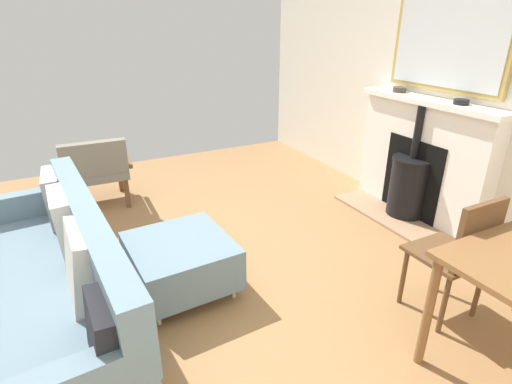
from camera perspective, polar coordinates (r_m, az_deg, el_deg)
ground_plane at (r=3.13m, az=-13.53°, el=-12.06°), size 5.38×5.55×0.01m
wall_left at (r=4.09m, az=25.08°, el=15.03°), size 0.12×5.55×2.66m
fireplace at (r=4.07m, az=22.17°, el=3.39°), size 0.57×1.46×1.14m
mirror_over_mantel at (r=3.96m, az=25.78°, el=18.61°), size 0.04×1.16×0.80m
mantel_bowl_near at (r=4.18m, az=19.81°, el=13.65°), size 0.13×0.13×0.05m
mantel_bowl_far at (r=3.75m, az=27.27°, el=11.42°), size 0.12×0.12×0.04m
sofa at (r=2.68m, az=-28.20°, el=-12.16°), size 1.04×2.10×0.80m
ottoman at (r=2.88m, az=-10.69°, el=-9.53°), size 0.70×0.72×0.39m
armchair_accent at (r=4.29m, az=-22.02°, el=3.16°), size 0.69×0.60×0.74m
dining_chair_near_fireplace at (r=2.73m, az=27.18°, el=-7.42°), size 0.40×0.40×0.86m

